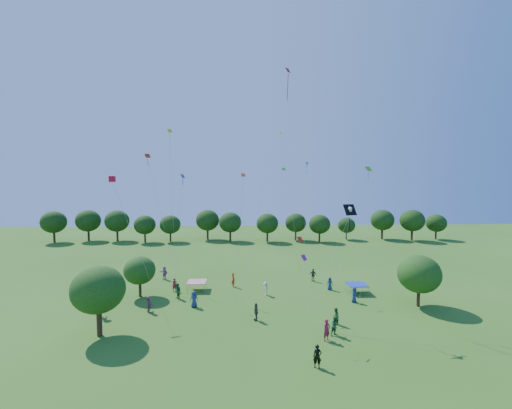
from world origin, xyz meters
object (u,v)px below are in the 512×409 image
(tent_red_stripe, at_px, (197,282))
(pirate_kite, at_px, (349,211))
(near_tree_west, at_px, (98,290))
(near_tree_east, at_px, (419,274))
(man_in_black, at_px, (317,356))
(red_high_kite, at_px, (279,116))
(near_tree_north, at_px, (140,270))
(tent_blue, at_px, (357,284))

(tent_red_stripe, xyz_separation_m, pirate_kite, (15.27, -9.98, 9.45))
(near_tree_west, xyz_separation_m, pirate_kite, (22.11, 1.73, 6.45))
(near_tree_west, xyz_separation_m, tent_red_stripe, (6.83, 11.72, -2.99))
(near_tree_east, bearing_deg, man_in_black, -139.84)
(red_high_kite, bearing_deg, near_tree_north, 178.85)
(near_tree_west, height_order, man_in_black, near_tree_west)
(tent_blue, bearing_deg, near_tree_west, -159.01)
(man_in_black, xyz_separation_m, pirate_kite, (4.55, 7.54, 9.65))
(tent_blue, relative_size, red_high_kite, 0.09)
(tent_red_stripe, distance_m, tent_blue, 19.06)
(near_tree_east, distance_m, tent_blue, 7.18)
(tent_blue, distance_m, man_in_black, 17.74)
(near_tree_north, relative_size, red_high_kite, 0.19)
(tent_red_stripe, xyz_separation_m, red_high_kite, (9.63, -2.21, 19.43))
(near_tree_east, xyz_separation_m, pirate_kite, (-8.77, -3.70, 7.01))
(man_in_black, relative_size, red_high_kite, 0.07)
(near_tree_west, height_order, near_tree_east, near_tree_west)
(near_tree_east, relative_size, man_in_black, 3.28)
(near_tree_west, height_order, tent_blue, near_tree_west)
(man_in_black, bearing_deg, near_tree_west, 169.14)
(pirate_kite, bearing_deg, near_tree_east, 22.88)
(pirate_kite, relative_size, red_high_kite, 0.39)
(pirate_kite, bearing_deg, tent_red_stripe, 146.83)
(near_tree_north, relative_size, tent_blue, 2.11)
(near_tree_west, relative_size, pirate_kite, 0.62)
(man_in_black, relative_size, pirate_kite, 0.17)
(tent_red_stripe, height_order, red_high_kite, red_high_kite)
(near_tree_west, bearing_deg, man_in_black, -18.29)
(tent_blue, bearing_deg, near_tree_east, -41.40)
(tent_red_stripe, height_order, tent_blue, same)
(near_tree_north, height_order, man_in_black, near_tree_north)
(near_tree_north, height_order, tent_red_stripe, near_tree_north)
(near_tree_north, xyz_separation_m, pirate_kite, (21.51, -8.09, 7.44))
(tent_blue, xyz_separation_m, red_high_kite, (-9.35, -0.39, 19.43))
(pirate_kite, bearing_deg, tent_blue, 65.60)
(near_tree_east, distance_m, tent_red_stripe, 24.97)
(near_tree_west, bearing_deg, red_high_kite, 30.01)
(near_tree_west, distance_m, red_high_kite, 25.13)
(near_tree_west, bearing_deg, pirate_kite, 4.48)
(man_in_black, height_order, pirate_kite, pirate_kite)
(near_tree_east, bearing_deg, red_high_kite, 164.23)
(near_tree_east, height_order, pirate_kite, pirate_kite)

